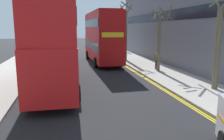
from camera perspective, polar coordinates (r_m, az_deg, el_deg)
name	(u,v)px	position (r m, az deg, el deg)	size (l,w,h in m)	color
sidewalk_right	(174,78)	(18.53, 15.19, -1.82)	(4.00, 80.00, 0.14)	#ADA89E
kerb_line_outer	(159,86)	(15.90, 11.66, -3.92)	(0.10, 56.00, 0.01)	yellow
kerb_line_inner	(157,86)	(15.84, 11.13, -3.96)	(0.10, 56.00, 0.01)	yellow
double_decker_bus_away	(54,42)	(15.07, -14.31, 6.85)	(2.88, 10.83, 5.64)	red
double_decker_bus_oncoming	(102,36)	(25.77, -2.57, 8.53)	(2.97, 10.86, 5.64)	#B20F0F
pedestrian_far	(156,60)	(21.35, 11.05, 2.44)	(0.34, 0.22, 1.62)	#2D2D38
street_tree_near	(218,44)	(15.35, 24.92, 5.90)	(1.31, 1.29, 5.89)	#6B6047
street_tree_mid	(126,33)	(26.97, 3.41, 9.25)	(1.60, 1.78, 6.78)	#6B6047
street_tree_far	(123,36)	(39.19, 2.72, 8.46)	(1.89, 2.01, 5.30)	#6B6047
street_tree_distant	(160,39)	(20.25, 11.83, 7.64)	(1.85, 1.67, 5.64)	#6B6047
townhouse_terrace_right	(200,3)	(28.84, 21.17, 15.45)	(10.08, 28.00, 13.48)	slate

